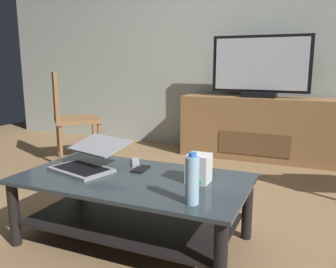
# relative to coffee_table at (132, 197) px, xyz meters

# --- Properties ---
(ground_plane) EXTENTS (7.68, 7.68, 0.00)m
(ground_plane) POSITION_rel_coffee_table_xyz_m (0.00, 0.29, -0.27)
(ground_plane) COLOR olive
(back_wall) EXTENTS (6.40, 0.12, 2.80)m
(back_wall) POSITION_rel_coffee_table_xyz_m (0.00, 2.44, 1.13)
(back_wall) COLOR #A8B2A8
(back_wall) RESTS_ON ground
(coffee_table) EXTENTS (1.27, 0.69, 0.39)m
(coffee_table) POSITION_rel_coffee_table_xyz_m (0.00, 0.00, 0.00)
(coffee_table) COLOR #2D383D
(coffee_table) RESTS_ON ground
(media_cabinet) EXTENTS (1.61, 0.43, 0.66)m
(media_cabinet) POSITION_rel_coffee_table_xyz_m (0.34, 2.12, 0.06)
(media_cabinet) COLOR olive
(media_cabinet) RESTS_ON ground
(television) EXTENTS (0.99, 0.20, 0.63)m
(television) POSITION_rel_coffee_table_xyz_m (0.34, 2.10, 0.69)
(television) COLOR black
(television) RESTS_ON media_cabinet
(side_chair) EXTENTS (0.62, 0.62, 0.92)m
(side_chair) POSITION_rel_coffee_table_xyz_m (-1.43, 1.23, 0.24)
(side_chair) COLOR brown
(side_chair) RESTS_ON ground
(laptop) EXTENTS (0.44, 0.45, 0.16)m
(laptop) POSITION_rel_coffee_table_xyz_m (-0.31, 0.03, 0.18)
(laptop) COLOR gray
(laptop) RESTS_ON coffee_table
(router_box) EXTENTS (0.12, 0.12, 0.15)m
(router_box) POSITION_rel_coffee_table_xyz_m (0.37, 0.07, 0.19)
(router_box) COLOR white
(router_box) RESTS_ON coffee_table
(water_bottle_near) EXTENTS (0.06, 0.06, 0.24)m
(water_bottle_near) POSITION_rel_coffee_table_xyz_m (0.43, -0.22, 0.23)
(water_bottle_near) COLOR #99C6E5
(water_bottle_near) RESTS_ON coffee_table
(cell_phone) EXTENTS (0.08, 0.14, 0.01)m
(cell_phone) POSITION_rel_coffee_table_xyz_m (-0.02, 0.14, 0.12)
(cell_phone) COLOR black
(cell_phone) RESTS_ON coffee_table
(tv_remote) EXTENTS (0.12, 0.16, 0.02)m
(tv_remote) POSITION_rel_coffee_table_xyz_m (-0.10, 0.23, 0.13)
(tv_remote) COLOR #99999E
(tv_remote) RESTS_ON coffee_table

